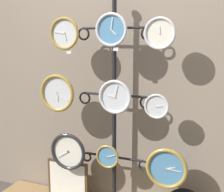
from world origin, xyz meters
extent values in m
cube|color=gray|center=(0.00, 0.57, 1.40)|extent=(4.40, 0.04, 2.80)
cylinder|color=black|center=(0.00, 0.41, 0.91)|extent=(0.04, 0.04, 1.78)
cylinder|color=black|center=(-0.13, 0.41, 1.59)|extent=(0.27, 0.02, 0.02)
torus|color=black|center=(-0.27, 0.41, 1.54)|extent=(0.11, 0.02, 0.11)
cylinder|color=black|center=(0.13, 0.41, 1.59)|extent=(0.27, 0.02, 0.02)
torus|color=black|center=(0.27, 0.41, 1.54)|extent=(0.11, 0.02, 0.11)
cylinder|color=black|center=(-0.13, 0.41, 1.05)|extent=(0.27, 0.02, 0.02)
torus|color=black|center=(-0.27, 0.41, 1.01)|extent=(0.10, 0.02, 0.10)
cylinder|color=black|center=(0.13, 0.41, 1.05)|extent=(0.27, 0.02, 0.02)
torus|color=black|center=(0.27, 0.41, 1.01)|extent=(0.10, 0.02, 0.10)
cylinder|color=black|center=(-0.13, 0.41, 0.52)|extent=(0.26, 0.02, 0.02)
torus|color=black|center=(-0.26, 0.41, 0.48)|extent=(0.09, 0.02, 0.09)
cylinder|color=black|center=(0.13, 0.41, 0.52)|extent=(0.26, 0.02, 0.02)
torus|color=black|center=(0.26, 0.41, 0.48)|extent=(0.09, 0.02, 0.09)
cylinder|color=silver|center=(-0.38, 0.31, 1.55)|extent=(0.24, 0.02, 0.24)
torus|color=#A58438|center=(-0.38, 0.29, 1.55)|extent=(0.26, 0.02, 0.26)
cylinder|color=#A58438|center=(-0.38, 0.29, 1.55)|extent=(0.01, 0.01, 0.01)
cube|color=silver|center=(-0.37, 0.29, 1.52)|extent=(0.02, 0.00, 0.06)
cube|color=silver|center=(-0.43, 0.29, 1.55)|extent=(0.09, 0.00, 0.02)
cylinder|color=#4C84B2|center=(0.02, 0.31, 1.57)|extent=(0.23, 0.02, 0.23)
torus|color=silver|center=(0.02, 0.29, 1.57)|extent=(0.26, 0.02, 0.26)
cylinder|color=silver|center=(0.02, 0.29, 1.57)|extent=(0.01, 0.01, 0.01)
cube|color=silver|center=(0.04, 0.29, 1.55)|extent=(0.05, 0.00, 0.04)
cube|color=silver|center=(0.02, 0.29, 1.62)|extent=(0.02, 0.00, 0.09)
cylinder|color=silver|center=(0.39, 0.31, 1.54)|extent=(0.21, 0.02, 0.21)
torus|color=silver|center=(0.39, 0.29, 1.54)|extent=(0.23, 0.02, 0.23)
cylinder|color=silver|center=(0.39, 0.29, 1.54)|extent=(0.01, 0.01, 0.01)
cube|color=silver|center=(0.39, 0.29, 1.57)|extent=(0.01, 0.00, 0.05)
cube|color=silver|center=(0.36, 0.29, 1.57)|extent=(0.06, 0.00, 0.07)
cylinder|color=silver|center=(-0.46, 0.30, 1.06)|extent=(0.29, 0.02, 0.29)
torus|color=#A58438|center=(-0.46, 0.29, 1.06)|extent=(0.32, 0.03, 0.32)
cylinder|color=#A58438|center=(-0.46, 0.29, 1.06)|extent=(0.02, 0.01, 0.02)
cube|color=silver|center=(-0.46, 0.29, 1.02)|extent=(0.01, 0.00, 0.07)
cube|color=silver|center=(-0.42, 0.29, 1.03)|extent=(0.10, 0.00, 0.06)
cylinder|color=silver|center=(0.05, 0.32, 1.06)|extent=(0.25, 0.02, 0.25)
torus|color=silver|center=(0.05, 0.30, 1.06)|extent=(0.27, 0.02, 0.27)
cylinder|color=silver|center=(0.05, 0.30, 1.06)|extent=(0.01, 0.01, 0.01)
cube|color=silver|center=(0.02, 0.30, 1.06)|extent=(0.06, 0.00, 0.02)
cube|color=silver|center=(0.06, 0.30, 1.10)|extent=(0.03, 0.00, 0.10)
cylinder|color=silver|center=(0.38, 0.32, 1.01)|extent=(0.17, 0.02, 0.17)
torus|color=silver|center=(0.38, 0.31, 1.01)|extent=(0.19, 0.02, 0.19)
cylinder|color=silver|center=(0.38, 0.31, 1.01)|extent=(0.01, 0.01, 0.01)
cube|color=silver|center=(0.40, 0.31, 1.01)|extent=(0.04, 0.00, 0.02)
cube|color=silver|center=(0.35, 0.30, 1.03)|extent=(0.05, 0.00, 0.05)
cylinder|color=silver|center=(-0.37, 0.30, 0.56)|extent=(0.30, 0.02, 0.30)
torus|color=#262628|center=(-0.37, 0.29, 0.56)|extent=(0.33, 0.03, 0.33)
cylinder|color=#262628|center=(-0.37, 0.29, 0.56)|extent=(0.02, 0.01, 0.02)
cube|color=silver|center=(-0.41, 0.29, 0.54)|extent=(0.07, 0.00, 0.04)
cube|color=silver|center=(-0.42, 0.28, 0.53)|extent=(0.10, 0.00, 0.07)
cylinder|color=#4C84B2|center=(-0.02, 0.32, 0.55)|extent=(0.18, 0.02, 0.18)
torus|color=#A58438|center=(-0.02, 0.31, 0.55)|extent=(0.20, 0.02, 0.20)
cylinder|color=#A58438|center=(-0.02, 0.31, 0.55)|extent=(0.01, 0.01, 0.01)
cube|color=silver|center=(0.00, 0.31, 0.56)|extent=(0.04, 0.00, 0.02)
cube|color=silver|center=(0.01, 0.31, 0.57)|extent=(0.07, 0.00, 0.03)
cylinder|color=#4C84B2|center=(0.46, 0.33, 0.53)|extent=(0.30, 0.02, 0.30)
torus|color=#A58438|center=(0.46, 0.32, 0.53)|extent=(0.33, 0.03, 0.33)
cylinder|color=#A58438|center=(0.46, 0.32, 0.53)|extent=(0.02, 0.01, 0.02)
cube|color=silver|center=(0.50, 0.32, 0.54)|extent=(0.07, 0.00, 0.03)
cube|color=silver|center=(0.52, 0.31, 0.52)|extent=(0.12, 0.00, 0.02)
cube|color=#4C381E|center=(-0.43, 0.36, 0.25)|extent=(0.39, 0.02, 0.38)
cube|color=white|center=(-0.43, 0.35, 0.25)|extent=(0.35, 0.00, 0.33)
cube|color=white|center=(-0.35, 0.30, 1.40)|extent=(0.04, 0.00, 0.03)
cube|color=white|center=(0.05, 0.30, 1.43)|extent=(0.04, 0.00, 0.03)
camera|label=1|loc=(0.89, -1.92, 1.51)|focal=50.00mm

